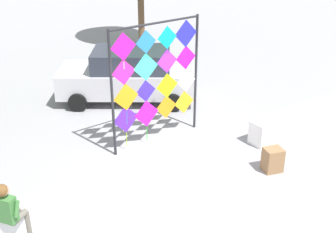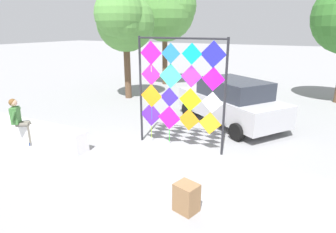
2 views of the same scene
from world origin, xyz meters
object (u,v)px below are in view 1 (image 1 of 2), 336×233
Objects in this scene: parked_car at (129,75)px; cardboard_box_large at (273,160)px; kite_display_rack at (156,76)px; seated_vendor at (11,210)px.

parked_car reaches higher than cardboard_box_large.
kite_display_rack is 3.27m from parked_car.
seated_vendor is at bearing -136.27° from parked_car.
seated_vendor is 6.10m from cardboard_box_large.
seated_vendor reaches higher than cardboard_box_large.
parked_car is 7.88× the size of cardboard_box_large.
seated_vendor is at bearing -154.93° from kite_display_rack.
cardboard_box_large is at bearing -7.59° from seated_vendor.
parked_car is (0.82, 2.99, -1.04)m from kite_display_rack.
cardboard_box_large is at bearing -62.53° from kite_display_rack.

